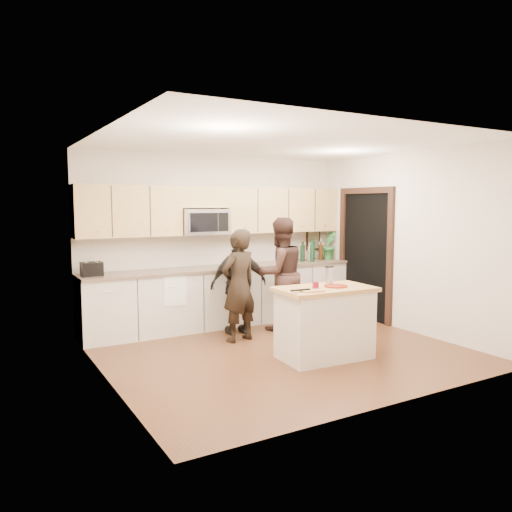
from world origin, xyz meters
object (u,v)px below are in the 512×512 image
toaster (92,269)px  woman_left (239,285)px  island (325,322)px  woman_right (239,284)px  woman_center (280,274)px

toaster → woman_left: woman_left is taller
island → toaster: size_ratio=4.44×
toaster → woman_right: (1.99, -0.58, -0.29)m
woman_left → woman_right: size_ratio=1.06×
woman_left → woman_right: 0.41m
toaster → woman_left: 2.04m
toaster → island: bearing=-42.6°
woman_center → woman_left: bearing=19.5°
woman_left → woman_center: woman_center is taller
island → woman_right: woman_right is taller
woman_right → island: bearing=109.5°
island → woman_right: size_ratio=0.83×
toaster → woman_right: 2.09m
woman_center → woman_right: bearing=-5.5°
toaster → woman_right: woman_right is taller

